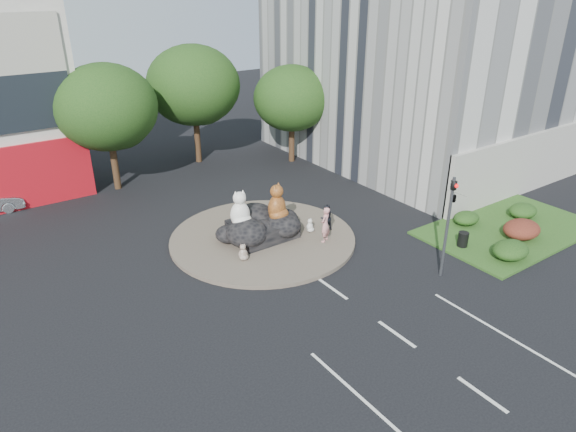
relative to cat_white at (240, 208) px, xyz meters
name	(u,v)px	position (x,y,z in m)	size (l,w,h in m)	color
ground	(397,334)	(1.22, -10.21, -2.10)	(120.00, 120.00, 0.00)	black
roundabout_island	(263,238)	(1.22, -0.21, -2.00)	(10.00, 10.00, 0.20)	brown
rock_plinth	(262,229)	(1.22, -0.21, -1.45)	(3.20, 2.60, 0.90)	black
grass_verge	(509,229)	(13.22, -7.21, -2.04)	(10.00, 6.00, 0.12)	#244D19
tree_left	(108,111)	(-2.71, 11.85, 3.14)	(6.46, 6.46, 8.27)	#382314
tree_mid	(194,89)	(4.29, 13.85, 3.45)	(6.84, 6.84, 8.76)	#382314
tree_right	(292,101)	(10.29, 9.85, 2.53)	(5.70, 5.70, 7.30)	#382314
hedge_near_green	(511,250)	(10.22, -9.21, -1.53)	(2.00, 1.60, 0.90)	#183E13
hedge_red	(522,229)	(12.72, -8.21, -1.49)	(2.20, 1.76, 0.99)	#551A16
hedge_mid_green	(523,211)	(15.22, -6.71, -1.58)	(1.80, 1.44, 0.81)	#183E13
hedge_back_green	(466,218)	(11.72, -5.41, -1.62)	(1.60, 1.28, 0.72)	#183E13
traffic_light	(452,206)	(6.31, -8.21, 1.52)	(0.44, 1.24, 5.00)	#595B60
street_lamp	(457,130)	(14.03, -2.21, 2.45)	(2.34, 0.22, 8.06)	#595B60
cat_white	(240,208)	(0.00, 0.00, 0.00)	(1.21, 1.04, 2.01)	white
cat_tabby	(277,202)	(2.01, -0.44, 0.04)	(1.25, 1.08, 2.08)	#A44622
kitten_calico	(243,251)	(-0.92, -1.78, -1.47)	(0.53, 0.46, 0.88)	beige
kitten_white	(310,225)	(3.68, -1.19, -1.50)	(0.48, 0.42, 0.80)	silver
pedestrian_pink	(325,225)	(3.64, -2.56, -0.93)	(0.71, 0.46, 1.94)	#DA8E8D
pedestrian_dark	(326,218)	(4.52, -1.57, -1.15)	(0.73, 0.57, 1.51)	#22222A
litter_bin	(463,239)	(9.33, -7.03, -1.59)	(0.54, 0.54, 0.78)	black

